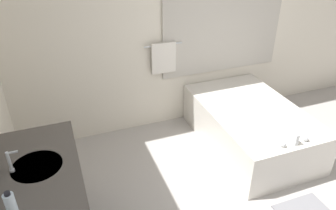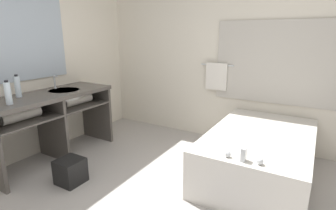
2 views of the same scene
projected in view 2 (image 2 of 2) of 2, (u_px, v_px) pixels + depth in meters
wall_back_with_blinds at (241, 52)px, 3.71m from camera, size 7.40×0.13×2.70m
vanity_counter at (52, 110)px, 3.34m from camera, size 0.63×1.61×0.87m
sink_faucet at (55, 82)px, 3.53m from camera, size 0.09×0.04×0.18m
bathtub at (259, 153)px, 2.98m from camera, size 1.07×1.72×0.64m
water_bottle_1 at (8, 93)px, 2.73m from camera, size 0.07×0.07×0.26m
water_bottle_2 at (18, 86)px, 3.05m from camera, size 0.07×0.07×0.27m
waste_bin at (70, 171)px, 2.87m from camera, size 0.27×0.27×0.27m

